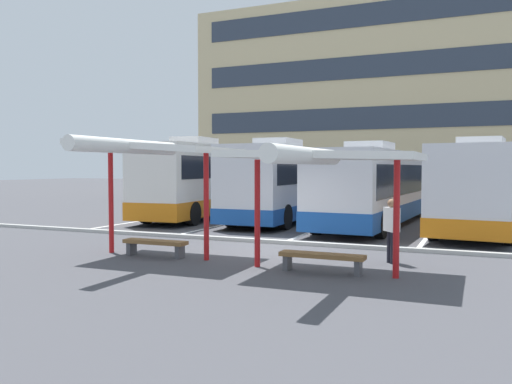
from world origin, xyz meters
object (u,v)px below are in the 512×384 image
(coach_bus_3, at_px, (485,187))
(waiting_passenger_0, at_px, (392,226))
(waiting_shelter_0, at_px, (150,149))
(coach_bus_2, at_px, (379,187))
(coach_bus_1, at_px, (288,183))
(bench_1, at_px, (322,258))
(waiting_shelter_1, at_px, (320,158))
(bench_0, at_px, (155,244))
(coach_bus_0, at_px, (207,181))

(coach_bus_3, bearing_deg, waiting_passenger_0, -103.71)
(waiting_shelter_0, bearing_deg, coach_bus_2, 69.28)
(coach_bus_1, bearing_deg, bench_1, -66.63)
(coach_bus_1, bearing_deg, coach_bus_2, -0.94)
(coach_bus_2, xyz_separation_m, waiting_shelter_0, (-4.12, -10.89, 1.32))
(coach_bus_3, distance_m, waiting_passenger_0, 9.32)
(coach_bus_3, height_order, waiting_shelter_0, coach_bus_3)
(coach_bus_1, distance_m, waiting_shelter_0, 11.02)
(waiting_shelter_1, relative_size, waiting_passenger_0, 2.95)
(coach_bus_3, distance_m, bench_0, 13.47)
(waiting_shelter_1, bearing_deg, coach_bus_1, 113.02)
(waiting_shelter_0, height_order, bench_0, waiting_shelter_0)
(coach_bus_2, bearing_deg, bench_0, -111.05)
(waiting_shelter_1, bearing_deg, coach_bus_3, 72.53)
(coach_bus_3, bearing_deg, coach_bus_2, 177.92)
(coach_bus_1, distance_m, coach_bus_3, 8.28)
(coach_bus_1, relative_size, waiting_passenger_0, 6.38)
(coach_bus_0, xyz_separation_m, waiting_shelter_1, (9.02, -11.24, 0.85))
(coach_bus_2, distance_m, waiting_shelter_0, 11.72)
(waiting_shelter_0, xyz_separation_m, bench_0, (-0.00, 0.18, -2.57))
(waiting_shelter_1, bearing_deg, waiting_shelter_0, 176.06)
(waiting_shelter_0, xyz_separation_m, waiting_passenger_0, (6.06, 1.71, -1.97))
(coach_bus_0, distance_m, waiting_passenger_0, 13.84)
(coach_bus_3, xyz_separation_m, waiting_shelter_0, (-8.26, -10.74, 1.26))
(waiting_shelter_0, distance_m, waiting_shelter_1, 4.80)
(waiting_shelter_0, distance_m, bench_0, 2.57)
(coach_bus_2, xyz_separation_m, waiting_shelter_1, (0.66, -11.22, 1.05))
(coach_bus_0, xyz_separation_m, bench_0, (4.24, -10.73, -1.45))
(coach_bus_1, distance_m, bench_0, 10.86)
(bench_0, bearing_deg, bench_1, -3.86)
(coach_bus_1, distance_m, waiting_shelter_1, 12.30)
(waiting_shelter_0, relative_size, bench_0, 2.55)
(waiting_passenger_0, bearing_deg, coach_bus_0, 138.23)
(waiting_shelter_1, xyz_separation_m, bench_1, (0.00, 0.19, -2.29))
(coach_bus_1, xyz_separation_m, bench_0, (0.01, -10.77, -1.40))
(coach_bus_3, height_order, waiting_shelter_1, coach_bus_3)
(coach_bus_2, distance_m, waiting_shelter_1, 11.29)
(coach_bus_3, relative_size, bench_0, 6.52)
(bench_0, bearing_deg, coach_bus_2, 68.95)
(coach_bus_3, height_order, waiting_passenger_0, coach_bus_3)
(coach_bus_3, bearing_deg, bench_0, -128.06)
(coach_bus_3, relative_size, waiting_shelter_1, 2.50)
(waiting_shelter_0, xyz_separation_m, bench_1, (4.78, -0.14, -2.56))
(bench_1, distance_m, waiting_passenger_0, 2.33)
(coach_bus_0, height_order, coach_bus_3, coach_bus_0)
(bench_0, bearing_deg, waiting_passenger_0, 14.17)
(waiting_passenger_0, bearing_deg, bench_1, -124.66)
(coach_bus_0, height_order, waiting_shelter_1, coach_bus_0)
(waiting_passenger_0, bearing_deg, coach_bus_2, 101.96)
(coach_bus_1, relative_size, coach_bus_2, 0.84)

